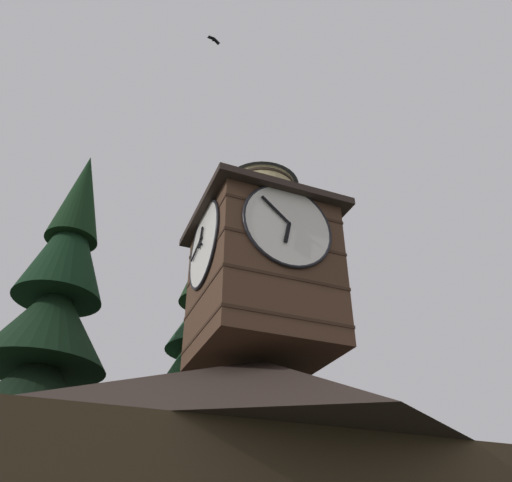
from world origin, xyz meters
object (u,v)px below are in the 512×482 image
at_px(pine_tree_behind, 202,390).
at_px(pine_tree_aside, 37,383).
at_px(clock_tower, 262,265).
at_px(flying_bird_high, 214,40).
at_px(building_main, 263,480).

xyz_separation_m(pine_tree_behind, pine_tree_aside, (6.52, 1.85, -0.98)).
distance_m(clock_tower, pine_tree_aside, 8.92).
xyz_separation_m(clock_tower, pine_tree_aside, (6.14, -5.70, -3.07)).
bearing_deg(pine_tree_behind, flying_bird_high, 71.38).
height_order(pine_tree_aside, flying_bird_high, flying_bird_high).
bearing_deg(pine_tree_behind, building_main, 87.30).
distance_m(building_main, clock_tower, 6.50).
relative_size(pine_tree_behind, pine_tree_aside, 1.07).
bearing_deg(flying_bird_high, building_main, -169.12).
height_order(building_main, flying_bird_high, flying_bird_high).
distance_m(building_main, pine_tree_aside, 9.03).
height_order(clock_tower, pine_tree_aside, pine_tree_aside).
bearing_deg(pine_tree_aside, pine_tree_behind, -164.16).
relative_size(building_main, clock_tower, 1.88).
relative_size(clock_tower, flying_bird_high, 13.24).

